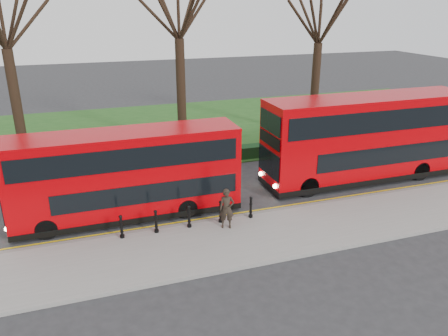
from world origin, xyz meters
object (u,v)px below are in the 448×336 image
object	(u,v)px
bus_rear	(367,139)
pedestrian	(227,209)
bollard_row	(189,217)
bus_lead	(127,175)

from	to	relation	value
bus_rear	pedestrian	world-z (taller)	bus_rear
bus_rear	pedestrian	distance (m)	10.00
bollard_row	bus_lead	xyz separation A→B (m)	(-2.30, 2.22, 1.42)
bollard_row	bus_rear	size ratio (longest dim) A/B	0.50
bus_lead	pedestrian	world-z (taller)	bus_lead
bollard_row	pedestrian	distance (m)	1.70
bollard_row	bus_lead	world-z (taller)	bus_lead
bollard_row	bus_lead	bearing A→B (deg)	136.07
bollard_row	pedestrian	world-z (taller)	pedestrian
bollard_row	bus_rear	distance (m)	11.39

